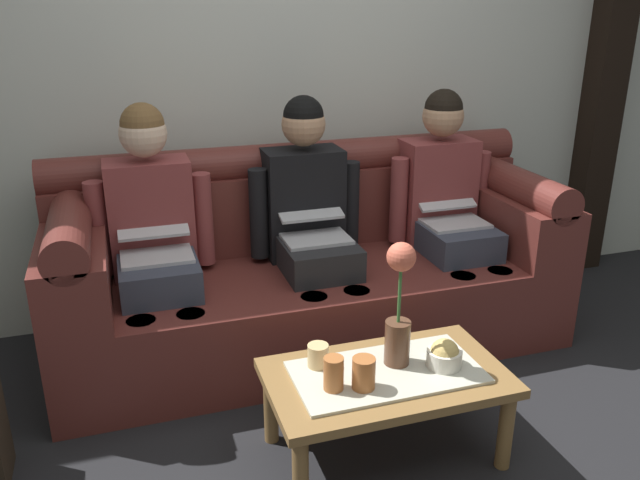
{
  "coord_description": "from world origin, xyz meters",
  "views": [
    {
      "loc": [
        -0.86,
        -1.67,
        1.64
      ],
      "look_at": [
        -0.03,
        0.9,
        0.63
      ],
      "focal_mm": 36.28,
      "sensor_mm": 36.0,
      "label": 1
    }
  ],
  "objects_px": {
    "person_middle": "(310,216)",
    "cup_near_right": "(318,356)",
    "snack_bowl": "(444,355)",
    "couch": "(310,271)",
    "cup_far_center": "(334,373)",
    "person_left": "(153,232)",
    "person_right": "(446,202)",
    "coffee_table": "(386,384)",
    "cup_near_left": "(364,373)",
    "flower_vase": "(399,307)"
  },
  "relations": [
    {
      "from": "person_middle",
      "to": "cup_near_right",
      "type": "distance_m",
      "value": 0.91
    },
    {
      "from": "person_left",
      "to": "coffee_table",
      "type": "relative_size",
      "value": 1.38
    },
    {
      "from": "person_left",
      "to": "flower_vase",
      "type": "height_order",
      "value": "person_left"
    },
    {
      "from": "coffee_table",
      "to": "cup_near_right",
      "type": "bearing_deg",
      "value": 154.43
    },
    {
      "from": "cup_near_left",
      "to": "cup_far_center",
      "type": "distance_m",
      "value": 0.11
    },
    {
      "from": "snack_bowl",
      "to": "cup_far_center",
      "type": "height_order",
      "value": "cup_far_center"
    },
    {
      "from": "flower_vase",
      "to": "couch",
      "type": "bearing_deg",
      "value": 93.54
    },
    {
      "from": "cup_near_left",
      "to": "cup_far_center",
      "type": "height_order",
      "value": "cup_far_center"
    },
    {
      "from": "person_right",
      "to": "snack_bowl",
      "type": "bearing_deg",
      "value": -117.75
    },
    {
      "from": "person_right",
      "to": "cup_far_center",
      "type": "bearing_deg",
      "value": -133.62
    },
    {
      "from": "couch",
      "to": "person_middle",
      "type": "relative_size",
      "value": 2.0
    },
    {
      "from": "cup_near_right",
      "to": "cup_near_left",
      "type": "bearing_deg",
      "value": -59.74
    },
    {
      "from": "person_right",
      "to": "cup_near_right",
      "type": "relative_size",
      "value": 14.07
    },
    {
      "from": "couch",
      "to": "snack_bowl",
      "type": "xyz_separation_m",
      "value": [
        0.21,
        -1.0,
        0.04
      ]
    },
    {
      "from": "person_right",
      "to": "cup_far_center",
      "type": "distance_m",
      "value": 1.41
    },
    {
      "from": "coffee_table",
      "to": "person_middle",
      "type": "bearing_deg",
      "value": 90.0
    },
    {
      "from": "couch",
      "to": "cup_far_center",
      "type": "distance_m",
      "value": 1.04
    },
    {
      "from": "couch",
      "to": "snack_bowl",
      "type": "bearing_deg",
      "value": -77.82
    },
    {
      "from": "person_right",
      "to": "snack_bowl",
      "type": "relative_size",
      "value": 9.35
    },
    {
      "from": "snack_bowl",
      "to": "cup_near_left",
      "type": "relative_size",
      "value": 1.13
    },
    {
      "from": "cup_near_right",
      "to": "cup_far_center",
      "type": "bearing_deg",
      "value": -87.93
    },
    {
      "from": "snack_bowl",
      "to": "cup_far_center",
      "type": "distance_m",
      "value": 0.44
    },
    {
      "from": "coffee_table",
      "to": "cup_near_left",
      "type": "distance_m",
      "value": 0.18
    },
    {
      "from": "person_right",
      "to": "cup_near_left",
      "type": "relative_size",
      "value": 10.54
    },
    {
      "from": "person_right",
      "to": "cup_near_right",
      "type": "distance_m",
      "value": 1.31
    },
    {
      "from": "cup_near_left",
      "to": "cup_near_right",
      "type": "xyz_separation_m",
      "value": [
        -0.11,
        0.18,
        -0.01
      ]
    },
    {
      "from": "couch",
      "to": "coffee_table",
      "type": "relative_size",
      "value": 2.76
    },
    {
      "from": "cup_near_right",
      "to": "person_right",
      "type": "bearing_deg",
      "value": 41.29
    },
    {
      "from": "person_right",
      "to": "cup_near_right",
      "type": "bearing_deg",
      "value": -138.71
    },
    {
      "from": "coffee_table",
      "to": "flower_vase",
      "type": "xyz_separation_m",
      "value": [
        0.06,
        0.04,
        0.29
      ]
    },
    {
      "from": "couch",
      "to": "flower_vase",
      "type": "distance_m",
      "value": 0.95
    },
    {
      "from": "cup_far_center",
      "to": "cup_near_right",
      "type": "bearing_deg",
      "value": 92.07
    },
    {
      "from": "person_left",
      "to": "cup_far_center",
      "type": "distance_m",
      "value": 1.15
    },
    {
      "from": "person_middle",
      "to": "couch",
      "type": "bearing_deg",
      "value": 90.0
    },
    {
      "from": "person_right",
      "to": "cup_far_center",
      "type": "xyz_separation_m",
      "value": [
        -0.96,
        -1.01,
        -0.23
      ]
    },
    {
      "from": "person_left",
      "to": "snack_bowl",
      "type": "relative_size",
      "value": 9.35
    },
    {
      "from": "snack_bowl",
      "to": "cup_near_right",
      "type": "distance_m",
      "value": 0.47
    },
    {
      "from": "person_right",
      "to": "coffee_table",
      "type": "xyz_separation_m",
      "value": [
        -0.74,
        -0.96,
        -0.35
      ]
    },
    {
      "from": "cup_near_left",
      "to": "person_left",
      "type": "bearing_deg",
      "value": 120.78
    },
    {
      "from": "cup_near_left",
      "to": "cup_near_right",
      "type": "height_order",
      "value": "cup_near_left"
    },
    {
      "from": "person_left",
      "to": "person_middle",
      "type": "bearing_deg",
      "value": -0.01
    },
    {
      "from": "person_left",
      "to": "cup_near_left",
      "type": "relative_size",
      "value": 10.54
    },
    {
      "from": "person_middle",
      "to": "snack_bowl",
      "type": "height_order",
      "value": "person_middle"
    },
    {
      "from": "coffee_table",
      "to": "cup_far_center",
      "type": "relative_size",
      "value": 7.2
    },
    {
      "from": "person_right",
      "to": "cup_far_center",
      "type": "relative_size",
      "value": 9.95
    },
    {
      "from": "person_middle",
      "to": "flower_vase",
      "type": "distance_m",
      "value": 0.92
    },
    {
      "from": "person_right",
      "to": "cup_near_right",
      "type": "xyz_separation_m",
      "value": [
        -0.97,
        -0.85,
        -0.25
      ]
    },
    {
      "from": "person_left",
      "to": "snack_bowl",
      "type": "height_order",
      "value": "person_left"
    },
    {
      "from": "coffee_table",
      "to": "cup_near_right",
      "type": "distance_m",
      "value": 0.27
    },
    {
      "from": "person_middle",
      "to": "coffee_table",
      "type": "distance_m",
      "value": 1.02
    }
  ]
}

